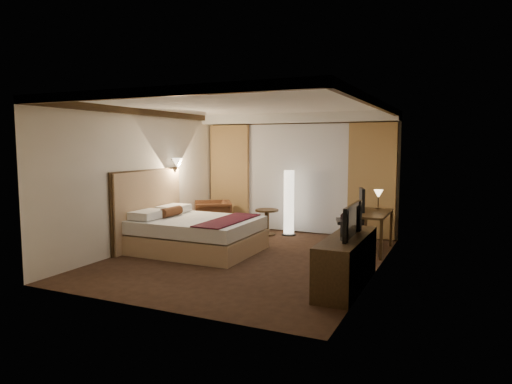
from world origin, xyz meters
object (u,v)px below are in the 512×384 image
at_px(desk, 373,232).
at_px(side_table, 267,222).
at_px(television, 345,215).
at_px(bed, 197,234).
at_px(armchair, 213,215).
at_px(office_chair, 350,219).
at_px(dresser, 347,262).
at_px(floor_lamp, 289,203).

bearing_deg(desk, side_table, 165.78).
bearing_deg(television, bed, 71.66).
relative_size(bed, armchair, 2.69).
bearing_deg(office_chair, dresser, -96.46).
bearing_deg(desk, floor_lamp, 158.01).
relative_size(floor_lamp, dresser, 0.78).
relative_size(bed, side_table, 3.84).
xyz_separation_m(desk, television, (0.02, -2.33, 0.65)).
height_order(armchair, floor_lamp, floor_lamp).
distance_m(floor_lamp, dresser, 3.75).
bearing_deg(floor_lamp, bed, -115.77).
height_order(bed, dresser, dresser).
distance_m(desk, television, 2.42).
distance_m(side_table, television, 3.91).
bearing_deg(television, dresser, -90.72).
xyz_separation_m(side_table, dresser, (2.49, -2.94, 0.08)).
height_order(side_table, dresser, dresser).
xyz_separation_m(armchair, floor_lamp, (1.66, 0.50, 0.32)).
xyz_separation_m(armchair, dresser, (3.70, -2.63, -0.05)).
xyz_separation_m(bed, television, (3.05, -0.97, 0.70)).
bearing_deg(floor_lamp, dresser, -56.88).
bearing_deg(bed, armchair, 110.39).
bearing_deg(side_table, television, -50.10).
relative_size(dresser, television, 1.82).
xyz_separation_m(armchair, television, (3.67, -2.63, 0.62)).
xyz_separation_m(bed, armchair, (-0.62, 1.66, 0.09)).
distance_m(armchair, television, 4.56).
bearing_deg(desk, dresser, -88.77).
distance_m(armchair, side_table, 1.25).
bearing_deg(desk, bed, -155.92).
height_order(side_table, desk, desk).
bearing_deg(side_table, floor_lamp, 22.33).
bearing_deg(dresser, armchair, 144.63).
bearing_deg(side_table, desk, -14.22).
distance_m(armchair, desk, 3.66).
relative_size(office_chair, dresser, 0.64).
relative_size(armchair, floor_lamp, 0.56).
bearing_deg(armchair, side_table, 72.17).
relative_size(floor_lamp, desk, 1.12).
bearing_deg(dresser, floor_lamp, 123.12).
xyz_separation_m(dresser, television, (-0.03, 0.00, 0.66)).
bearing_deg(desk, armchair, 175.28).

